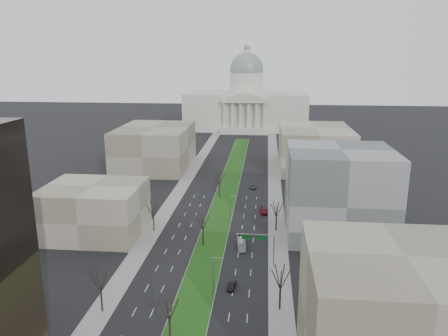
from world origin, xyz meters
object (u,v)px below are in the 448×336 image
Objects in this scene: car_black at (232,285)px; car_red at (263,211)px; box_van at (241,243)px; car_grey_far at (253,186)px.

car_black is 0.81× the size of car_red.
box_van reaches higher than car_red.
car_black is at bearing -101.93° from car_red.
car_red is at bearing 88.88° from car_black.
car_black is 0.87× the size of car_grey_far.
car_red is at bearing 71.01° from box_van.
box_van reaches higher than car_black.
car_red reaches higher than car_grey_far.
box_van reaches higher than car_grey_far.
car_black is 0.50× the size of box_van.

